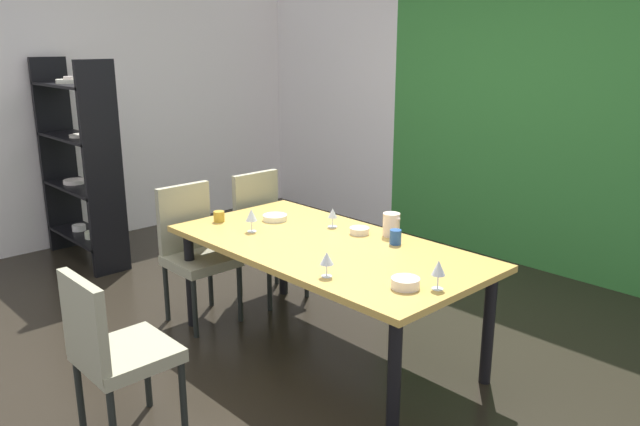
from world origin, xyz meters
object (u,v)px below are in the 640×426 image
(dining_table, at_px, (326,254))
(chair_left_near, at_px, (194,247))
(wine_glass_corner, at_px, (251,216))
(serving_bowl_right, at_px, (405,283))
(cup_rear, at_px, (219,216))
(wine_glass_near_window, at_px, (327,259))
(serving_bowl_north, at_px, (275,218))
(chair_left_far, at_px, (266,229))
(serving_bowl_center, at_px, (359,231))
(chair_head_near, at_px, (112,348))
(wine_glass_south, at_px, (439,269))
(pitcher_left, at_px, (391,224))
(display_shelf, at_px, (79,163))
(cup_near_shelf, at_px, (395,237))
(wine_glass_front, at_px, (333,214))

(dining_table, height_order, chair_left_near, chair_left_near)
(wine_glass_corner, height_order, serving_bowl_right, wine_glass_corner)
(dining_table, bearing_deg, cup_rear, -166.98)
(chair_left_near, distance_m, cup_rear, 0.30)
(wine_glass_near_window, xyz_separation_m, serving_bowl_north, (-1.05, 0.50, -0.08))
(chair_left_far, xyz_separation_m, serving_bowl_north, (0.39, -0.22, 0.22))
(wine_glass_corner, relative_size, serving_bowl_center, 1.19)
(wine_glass_near_window, bearing_deg, chair_head_near, -112.61)
(serving_bowl_right, bearing_deg, wine_glass_south, 40.78)
(dining_table, height_order, pitcher_left, pitcher_left)
(display_shelf, bearing_deg, wine_glass_corner, 4.88)
(wine_glass_near_window, xyz_separation_m, cup_rear, (-1.30, 0.18, -0.06))
(wine_glass_south, bearing_deg, dining_table, 174.31)
(wine_glass_near_window, relative_size, cup_near_shelf, 1.51)
(chair_left_near, distance_m, serving_bowl_north, 0.63)
(chair_left_far, height_order, cup_rear, chair_left_far)
(display_shelf, bearing_deg, wine_glass_south, 4.33)
(wine_glass_south, relative_size, cup_rear, 2.02)
(wine_glass_south, relative_size, serving_bowl_right, 1.04)
(dining_table, relative_size, pitcher_left, 13.50)
(dining_table, xyz_separation_m, chair_left_near, (-1.03, -0.33, -0.12))
(chair_left_far, height_order, display_shelf, display_shelf)
(cup_near_shelf, bearing_deg, pitcher_left, 138.90)
(dining_table, distance_m, chair_left_near, 1.09)
(serving_bowl_north, bearing_deg, cup_near_shelf, 12.59)
(serving_bowl_right, bearing_deg, chair_head_near, -123.98)
(chair_left_far, relative_size, wine_glass_front, 7.41)
(wine_glass_corner, bearing_deg, display_shelf, -175.12)
(serving_bowl_north, height_order, serving_bowl_right, serving_bowl_right)
(chair_left_near, distance_m, serving_bowl_right, 1.86)
(chair_left_far, bearing_deg, wine_glass_near_window, 63.59)
(chair_left_far, bearing_deg, serving_bowl_center, 89.01)
(wine_glass_near_window, distance_m, serving_bowl_center, 0.82)
(wine_glass_corner, height_order, serving_bowl_center, wine_glass_corner)
(chair_left_near, height_order, display_shelf, display_shelf)
(wine_glass_front, distance_m, wine_glass_south, 1.23)
(dining_table, distance_m, serving_bowl_north, 0.65)
(wine_glass_corner, bearing_deg, dining_table, 18.86)
(serving_bowl_center, height_order, cup_near_shelf, cup_near_shelf)
(wine_glass_south, height_order, serving_bowl_right, wine_glass_south)
(chair_left_far, distance_m, wine_glass_front, 0.85)
(cup_rear, bearing_deg, serving_bowl_center, 30.22)
(wine_glass_corner, xyz_separation_m, serving_bowl_right, (1.34, -0.02, -0.09))
(wine_glass_corner, distance_m, serving_bowl_right, 1.34)
(chair_head_near, xyz_separation_m, wine_glass_corner, (-0.51, 1.26, 0.33))
(serving_bowl_north, bearing_deg, wine_glass_south, -7.24)
(chair_left_far, bearing_deg, wine_glass_corner, 44.42)
(chair_left_far, height_order, pitcher_left, chair_left_far)
(wine_glass_corner, distance_m, cup_near_shelf, 0.98)
(wine_glass_near_window, xyz_separation_m, pitcher_left, (-0.24, 0.82, -0.02))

